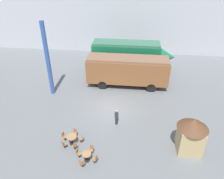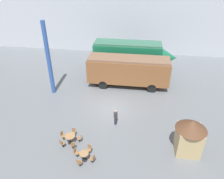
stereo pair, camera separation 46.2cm
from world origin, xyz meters
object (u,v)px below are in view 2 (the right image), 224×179
object	(u,v)px
streamlined_locomotive	(133,55)
cafe_table_near	(84,155)
passenger_coach_wooden	(128,70)
cafe_table_mid	(70,137)
ticket_kiosk	(190,135)
cafe_chair_0	(76,152)
visitor_person	(116,117)

from	to	relation	value
streamlined_locomotive	cafe_table_near	bearing A→B (deg)	-99.96
passenger_coach_wooden	cafe_table_mid	bearing A→B (deg)	-111.23
cafe_table_near	ticket_kiosk	xyz separation A→B (m)	(7.71, 2.04, 1.15)
streamlined_locomotive	ticket_kiosk	bearing A→B (deg)	-68.94
passenger_coach_wooden	cafe_chair_0	xyz separation A→B (m)	(-3.05, -11.45, -1.57)
cafe_table_near	streamlined_locomotive	bearing A→B (deg)	80.04
cafe_table_near	ticket_kiosk	size ratio (longest dim) A/B	0.24
cafe_table_near	visitor_person	size ratio (longest dim) A/B	0.46
streamlined_locomotive	ticket_kiosk	world-z (taller)	streamlined_locomotive
streamlined_locomotive	cafe_chair_0	size ratio (longest dim) A/B	11.90
cafe_chair_0	visitor_person	bearing A→B (deg)	76.70
passenger_coach_wooden	cafe_chair_0	world-z (taller)	passenger_coach_wooden
cafe_table_mid	visitor_person	bearing A→B (deg)	40.68
passenger_coach_wooden	visitor_person	world-z (taller)	passenger_coach_wooden
streamlined_locomotive	cafe_chair_0	distance (m)	15.44
passenger_coach_wooden	visitor_person	bearing A→B (deg)	-94.46
cafe_chair_0	ticket_kiosk	world-z (taller)	ticket_kiosk
cafe_table_near	cafe_table_mid	world-z (taller)	cafe_table_mid
cafe_table_near	cafe_chair_0	world-z (taller)	cafe_chair_0
ticket_kiosk	cafe_table_near	bearing A→B (deg)	-165.18
cafe_chair_0	ticket_kiosk	size ratio (longest dim) A/B	0.29
cafe_table_near	cafe_chair_0	bearing A→B (deg)	162.93
visitor_person	passenger_coach_wooden	bearing A→B (deg)	85.54
cafe_table_near	ticket_kiosk	distance (m)	8.06
cafe_chair_0	visitor_person	size ratio (longest dim) A/B	0.56
passenger_coach_wooden	cafe_table_near	distance (m)	12.00
cafe_table_mid	ticket_kiosk	size ratio (longest dim) A/B	0.28
streamlined_locomotive	visitor_person	distance (m)	10.85
cafe_table_mid	streamlined_locomotive	bearing A→B (deg)	72.72
passenger_coach_wooden	streamlined_locomotive	bearing A→B (deg)	84.99
passenger_coach_wooden	cafe_table_mid	world-z (taller)	passenger_coach_wooden
visitor_person	streamlined_locomotive	bearing A→B (deg)	85.36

